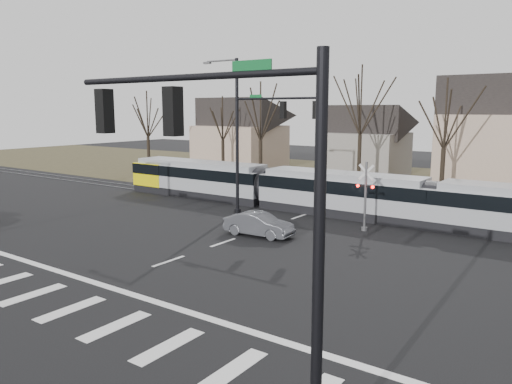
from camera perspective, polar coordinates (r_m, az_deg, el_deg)
The scene contains 15 objects.
ground at distance 22.32m, azimuth -13.63°, elevation -8.96°, with size 140.00×140.00×0.00m, color black.
grass_verge at distance 49.04m, azimuth 15.71°, elevation 0.96°, with size 140.00×28.00×0.01m, color #38331E.
crosswalk at distance 20.10m, azimuth -22.40°, elevation -11.50°, with size 27.00×2.60×0.01m.
stop_line at distance 21.26m, azimuth -17.33°, elevation -10.06°, with size 28.00×0.35×0.01m, color silver.
lane_dashes at distance 34.58m, azimuth 6.71°, elevation -2.19°, with size 0.18×30.00×0.01m.
rail_pair at distance 34.40m, azimuth 6.56°, elevation -2.21°, with size 90.00×1.52×0.06m.
tram at distance 33.45m, azimuth 9.64°, elevation 0.02°, with size 37.38×2.78×2.83m.
sedan at distance 27.65m, azimuth 0.33°, elevation -3.71°, with size 4.04×1.65×1.30m, color #48494F.
signal_pole_near_right at distance 10.00m, azimuth -2.28°, elevation -0.84°, with size 6.72×0.44×8.00m.
signal_pole_far at distance 32.19m, azimuth 0.10°, elevation 7.23°, with size 9.28×0.44×10.20m.
rail_crossing_signal at distance 29.26m, azimuth 12.38°, elevation -0.73°, with size 1.08×0.36×4.00m.
tree_row at distance 42.27m, azimuth 15.81°, elevation 6.46°, with size 59.20×7.20×10.00m.
house_a at distance 59.96m, azimuth -1.83°, elevation 7.08°, with size 9.72×8.64×8.60m.
house_b at distance 54.17m, azimuth 12.33°, elevation 6.09°, with size 8.64×7.56×7.65m.
house_c at distance 47.37m, azimuth 26.77°, elevation 6.37°, with size 10.80×8.64×10.10m.
Camera 1 is at (16.11, -13.80, 6.95)m, focal length 35.00 mm.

